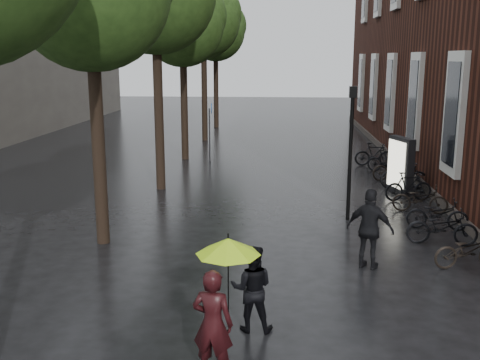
# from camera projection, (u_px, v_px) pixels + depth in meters

# --- Properties ---
(street_trees) EXTENTS (4.33, 34.03, 8.91)m
(street_trees) POSITION_uv_depth(u_px,v_px,m) (170.00, 11.00, 21.62)
(street_trees) COLOR black
(street_trees) RESTS_ON ground
(person_burgundy) EXTENTS (0.67, 0.50, 1.68)m
(person_burgundy) POSITION_uv_depth(u_px,v_px,m) (213.00, 324.00, 8.14)
(person_burgundy) COLOR black
(person_burgundy) RESTS_ON ground
(person_black) EXTENTS (0.75, 0.59, 1.53)m
(person_black) POSITION_uv_depth(u_px,v_px,m) (252.00, 288.00, 9.58)
(person_black) COLOR black
(person_black) RESTS_ON ground
(lime_umbrella) EXTENTS (1.02, 1.02, 1.50)m
(lime_umbrella) POSITION_uv_depth(u_px,v_px,m) (228.00, 246.00, 8.57)
(lime_umbrella) COLOR black
(lime_umbrella) RESTS_ON ground
(pedestrian_walking) EXTENTS (1.15, 0.87, 1.82)m
(pedestrian_walking) POSITION_uv_depth(u_px,v_px,m) (370.00, 229.00, 12.39)
(pedestrian_walking) COLOR black
(pedestrian_walking) RESTS_ON ground
(parked_bicycles) EXTENTS (2.12, 12.69, 1.01)m
(parked_bicycles) POSITION_uv_depth(u_px,v_px,m) (410.00, 187.00, 18.38)
(parked_bicycles) COLOR black
(parked_bicycles) RESTS_ON ground
(ad_lightbox) EXTENTS (0.30, 1.31, 1.97)m
(ad_lightbox) POSITION_uv_depth(u_px,v_px,m) (400.00, 166.00, 19.16)
(ad_lightbox) COLOR black
(ad_lightbox) RESTS_ON ground
(lamp_post) EXTENTS (0.20, 0.20, 3.84)m
(lamp_post) POSITION_uv_depth(u_px,v_px,m) (351.00, 140.00, 15.80)
(lamp_post) COLOR black
(lamp_post) RESTS_ON ground
(cycle_sign) EXTENTS (0.14, 0.48, 2.62)m
(cycle_sign) POSITION_uv_depth(u_px,v_px,m) (210.00, 123.00, 25.11)
(cycle_sign) COLOR #262628
(cycle_sign) RESTS_ON ground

